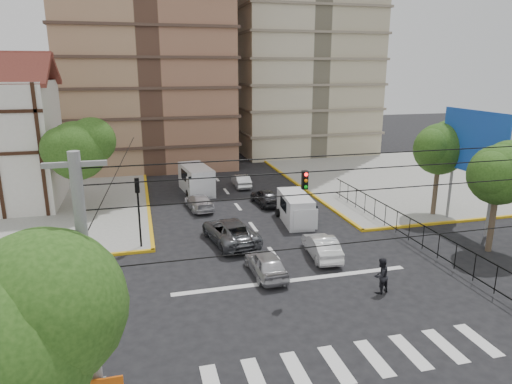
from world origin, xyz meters
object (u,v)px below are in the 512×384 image
object	(u,v)px
traffic_light_nw	(138,201)
car_white_front_right	(322,246)
pedestrian_crosswalk	(381,276)
car_silver_front_left	(266,264)
van_left_lane	(197,180)
van_right_lane	(296,210)

from	to	relation	value
traffic_light_nw	car_white_front_right	distance (m)	11.45
car_white_front_right	pedestrian_crosswalk	size ratio (longest dim) A/B	2.22
car_silver_front_left	car_white_front_right	distance (m)	4.20
van_left_lane	car_silver_front_left	xyz separation A→B (m)	(1.40, -17.89, -0.50)
van_left_lane	car_silver_front_left	bearing A→B (deg)	-92.94
car_silver_front_left	car_white_front_right	bearing A→B (deg)	-160.44
car_white_front_right	pedestrian_crosswalk	xyz separation A→B (m)	(1.12, -4.94, 0.25)
van_left_lane	pedestrian_crosswalk	distance (m)	22.24
traffic_light_nw	car_white_front_right	world-z (taller)	traffic_light_nw
pedestrian_crosswalk	car_white_front_right	bearing A→B (deg)	-96.11
van_right_lane	car_silver_front_left	world-z (taller)	van_right_lane
traffic_light_nw	pedestrian_crosswalk	size ratio (longest dim) A/B	2.38
car_white_front_right	pedestrian_crosswalk	bearing A→B (deg)	108.38
van_right_lane	pedestrian_crosswalk	world-z (taller)	van_right_lane
car_silver_front_left	pedestrian_crosswalk	xyz separation A→B (m)	(5.02, -3.39, 0.25)
van_right_lane	van_left_lane	world-z (taller)	van_left_lane
car_silver_front_left	pedestrian_crosswalk	bearing A→B (deg)	143.92
car_silver_front_left	car_white_front_right	size ratio (longest dim) A/B	0.97
pedestrian_crosswalk	van_right_lane	bearing A→B (deg)	-106.28
traffic_light_nw	van_left_lane	size ratio (longest dim) A/B	0.79
van_right_lane	van_left_lane	size ratio (longest dim) A/B	0.85
car_white_front_right	pedestrian_crosswalk	world-z (taller)	pedestrian_crosswalk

